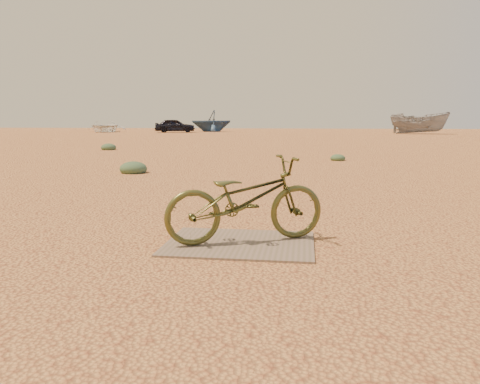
# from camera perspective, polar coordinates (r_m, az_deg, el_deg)

# --- Properties ---
(ground) EXTENTS (120.00, 120.00, 0.00)m
(ground) POSITION_cam_1_polar(r_m,az_deg,el_deg) (5.36, 0.39, -5.44)
(ground) COLOR tan
(ground) RESTS_ON ground
(plywood_board) EXTENTS (1.57, 1.19, 0.02)m
(plywood_board) POSITION_cam_1_polar(r_m,az_deg,el_deg) (5.03, -0.00, -6.28)
(plywood_board) COLOR #755E4F
(plywood_board) RESTS_ON ground
(bicycle) EXTENTS (1.84, 1.27, 0.92)m
(bicycle) POSITION_cam_1_polar(r_m,az_deg,el_deg) (4.97, 0.70, -0.91)
(bicycle) COLOR #4B4D21
(bicycle) RESTS_ON plywood_board
(car) EXTENTS (4.12, 2.39, 1.32)m
(car) POSITION_cam_1_polar(r_m,az_deg,el_deg) (46.47, -7.94, 8.02)
(car) COLOR black
(car) RESTS_ON ground
(boat_near_left) EXTENTS (5.03, 6.13, 1.11)m
(boat_near_left) POSITION_cam_1_polar(r_m,az_deg,el_deg) (49.47, -16.20, 7.68)
(boat_near_left) COLOR silver
(boat_near_left) RESTS_ON ground
(boat_far_left) EXTENTS (5.45, 5.24, 2.21)m
(boat_far_left) POSITION_cam_1_polar(r_m,az_deg,el_deg) (49.09, -3.50, 8.65)
(boat_far_left) COLOR #345273
(boat_far_left) RESTS_ON ground
(boat_mid_right) EXTENTS (5.27, 3.15, 1.92)m
(boat_mid_right) POSITION_cam_1_polar(r_m,az_deg,el_deg) (44.58, 21.00, 7.87)
(boat_mid_right) COLOR gray
(boat_mid_right) RESTS_ON ground
(kale_a) EXTENTS (0.67, 0.67, 0.37)m
(kale_a) POSITION_cam_1_polar(r_m,az_deg,el_deg) (11.89, -12.86, 2.29)
(kale_a) COLOR #466241
(kale_a) RESTS_ON ground
(kale_b) EXTENTS (0.48, 0.48, 0.26)m
(kale_b) POSITION_cam_1_polar(r_m,az_deg,el_deg) (15.38, 11.82, 3.78)
(kale_b) COLOR #466241
(kale_b) RESTS_ON ground
(kale_c) EXTENTS (0.64, 0.64, 0.35)m
(kale_c) POSITION_cam_1_polar(r_m,az_deg,el_deg) (21.03, -15.72, 4.97)
(kale_c) COLOR #466241
(kale_c) RESTS_ON ground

